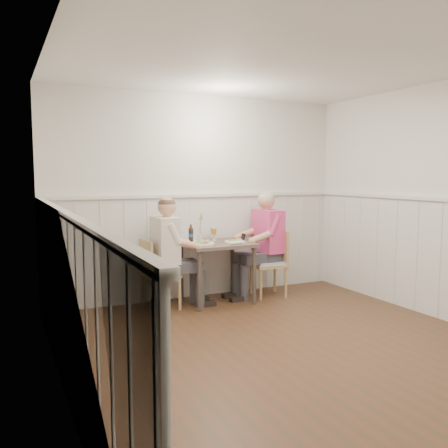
% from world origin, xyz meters
% --- Properties ---
extents(ground_plane, '(4.50, 4.50, 0.00)m').
position_xyz_m(ground_plane, '(0.00, 0.00, 0.00)').
color(ground_plane, '#47311F').
extents(room_shell, '(4.04, 4.54, 2.60)m').
position_xyz_m(room_shell, '(0.00, 0.00, 1.52)').
color(room_shell, white).
rests_on(room_shell, ground).
extents(wainscot, '(4.00, 4.49, 1.34)m').
position_xyz_m(wainscot, '(0.00, 0.69, 0.69)').
color(wainscot, silver).
rests_on(wainscot, ground).
extents(dining_table, '(0.83, 0.70, 0.75)m').
position_xyz_m(dining_table, '(0.05, 1.84, 0.64)').
color(dining_table, brown).
rests_on(dining_table, ground).
extents(chair_right, '(0.46, 0.46, 0.86)m').
position_xyz_m(chair_right, '(0.83, 1.80, 0.47)').
color(chair_right, '#997A52').
rests_on(chair_right, ground).
extents(chair_left, '(0.42, 0.42, 0.84)m').
position_xyz_m(chair_left, '(-0.73, 1.84, 0.45)').
color(chair_left, '#997A52').
rests_on(chair_left, ground).
extents(man_in_pink, '(0.65, 0.46, 1.39)m').
position_xyz_m(man_in_pink, '(0.76, 1.87, 0.58)').
color(man_in_pink, '#3F3F47').
rests_on(man_in_pink, ground).
extents(diner_cream, '(0.62, 0.44, 1.35)m').
position_xyz_m(diner_cream, '(-0.60, 1.79, 0.57)').
color(diner_cream, '#3F3F47').
rests_on(diner_cream, ground).
extents(plate_man, '(0.26, 0.26, 0.07)m').
position_xyz_m(plate_man, '(0.25, 1.74, 0.77)').
color(plate_man, white).
rests_on(plate_man, dining_table).
extents(plate_diner, '(0.30, 0.30, 0.08)m').
position_xyz_m(plate_diner, '(-0.19, 1.76, 0.77)').
color(plate_diner, white).
rests_on(plate_diner, dining_table).
extents(beer_glass_a, '(0.06, 0.06, 0.16)m').
position_xyz_m(beer_glass_a, '(0.12, 2.06, 0.86)').
color(beer_glass_a, silver).
rests_on(beer_glass_a, dining_table).
extents(beer_glass_b, '(0.08, 0.08, 0.19)m').
position_xyz_m(beer_glass_b, '(0.08, 2.01, 0.88)').
color(beer_glass_b, silver).
rests_on(beer_glass_b, dining_table).
extents(beer_bottle, '(0.06, 0.06, 0.22)m').
position_xyz_m(beer_bottle, '(-0.22, 2.03, 0.85)').
color(beer_bottle, black).
rests_on(beer_bottle, dining_table).
extents(rolled_napkin, '(0.19, 0.06, 0.04)m').
position_xyz_m(rolled_napkin, '(0.18, 1.60, 0.77)').
color(rolled_napkin, white).
rests_on(rolled_napkin, dining_table).
extents(grass_vase, '(0.04, 0.04, 0.37)m').
position_xyz_m(grass_vase, '(-0.09, 2.08, 0.92)').
color(grass_vase, silver).
rests_on(grass_vase, dining_table).
extents(gingham_mat, '(0.38, 0.34, 0.01)m').
position_xyz_m(gingham_mat, '(-0.18, 2.08, 0.75)').
color(gingham_mat, '#5173AA').
rests_on(gingham_mat, dining_table).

